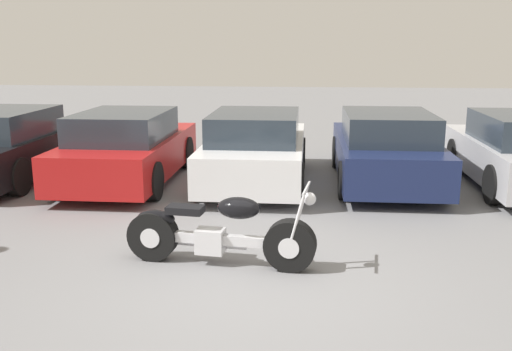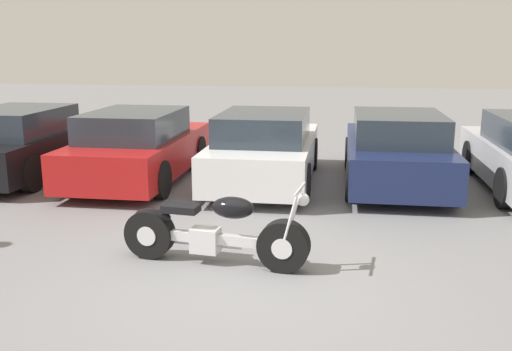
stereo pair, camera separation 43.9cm
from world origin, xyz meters
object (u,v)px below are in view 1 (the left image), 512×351
at_px(motorcycle, 217,233).
at_px(parked_car_white, 256,149).
at_px(parked_car_black, 8,145).
at_px(parked_car_navy, 385,149).
at_px(parked_car_red, 128,148).

distance_m(motorcycle, parked_car_white, 4.20).
distance_m(motorcycle, parked_car_black, 6.38).
bearing_deg(motorcycle, parked_car_navy, 60.02).
relative_size(parked_car_black, parked_car_white, 1.00).
height_order(motorcycle, parked_car_black, parked_car_black).
xyz_separation_m(motorcycle, parked_car_navy, (2.54, 4.41, 0.27)).
distance_m(parked_car_black, parked_car_red, 2.46).
distance_m(parked_car_black, parked_car_navy, 7.39).
relative_size(parked_car_black, parked_car_red, 1.00).
height_order(motorcycle, parked_car_white, parked_car_white).
bearing_deg(parked_car_navy, parked_car_black, -177.95).
bearing_deg(parked_car_red, parked_car_navy, 4.19).
xyz_separation_m(motorcycle, parked_car_red, (-2.38, 4.05, 0.27)).
height_order(parked_car_black, parked_car_white, same).
relative_size(motorcycle, parked_car_black, 0.55).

